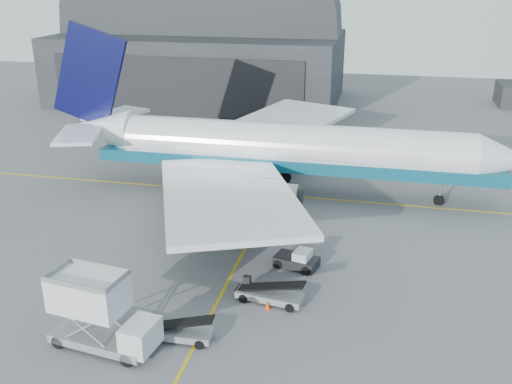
% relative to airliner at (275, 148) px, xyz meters
% --- Properties ---
extents(ground, '(200.00, 200.00, 0.00)m').
position_rel_airliner_xyz_m(ground, '(0.02, -21.01, -4.98)').
color(ground, '#565659').
rests_on(ground, ground).
extents(taxi_lines, '(80.00, 42.12, 0.02)m').
position_rel_airliner_xyz_m(taxi_lines, '(0.02, -8.34, -4.97)').
color(taxi_lines, gold).
rests_on(taxi_lines, ground).
extents(hangar, '(50.00, 28.30, 28.00)m').
position_rel_airliner_xyz_m(hangar, '(-21.98, 43.94, 4.56)').
color(hangar, black).
rests_on(hangar, ground).
extents(airliner, '(50.70, 49.16, 17.79)m').
position_rel_airliner_xyz_m(airliner, '(0.00, 0.00, 0.00)').
color(airliner, white).
rests_on(airliner, ground).
extents(catering_truck, '(7.40, 3.61, 4.88)m').
position_rel_airliner_xyz_m(catering_truck, '(-5.78, -29.40, -2.51)').
color(catering_truck, gray).
rests_on(catering_truck, ground).
extents(pushback_tug, '(3.86, 2.79, 1.62)m').
position_rel_airliner_xyz_m(pushback_tug, '(4.96, -16.33, -4.37)').
color(pushback_tug, black).
rests_on(pushback_tug, ground).
extents(belt_loader_a, '(4.92, 1.89, 1.86)m').
position_rel_airliner_xyz_m(belt_loader_a, '(-1.33, -27.67, -4.40)').
color(belt_loader_a, gray).
rests_on(belt_loader_a, ground).
extents(belt_loader_b, '(5.29, 2.38, 1.98)m').
position_rel_airliner_xyz_m(belt_loader_b, '(3.69, -21.90, -4.37)').
color(belt_loader_b, gray).
rests_on(belt_loader_b, ground).
extents(traffic_cone, '(0.41, 0.41, 0.59)m').
position_rel_airliner_xyz_m(traffic_cone, '(3.79, -22.90, -4.70)').
color(traffic_cone, '#EF4407').
rests_on(traffic_cone, ground).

